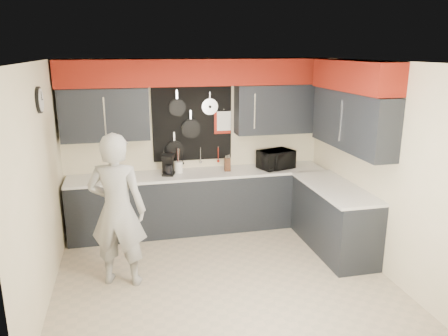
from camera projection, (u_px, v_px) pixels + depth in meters
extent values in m
plane|color=tan|center=(220.00, 273.00, 5.50)|extent=(4.00, 4.00, 0.00)
cube|color=#F4E3BD|center=(196.00, 144.00, 6.80)|extent=(4.00, 0.01, 2.60)
cube|color=black|center=(105.00, 115.00, 6.23)|extent=(1.24, 0.32, 0.75)
cube|color=black|center=(278.00, 109.00, 6.79)|extent=(1.34, 0.32, 0.75)
cube|color=maroon|center=(196.00, 72.00, 6.34)|extent=(3.94, 0.36, 0.38)
cube|color=black|center=(192.00, 123.00, 6.69)|extent=(1.22, 0.03, 1.15)
cylinder|color=black|center=(177.00, 108.00, 6.54)|extent=(0.26, 0.04, 0.26)
cylinder|color=black|center=(191.00, 129.00, 6.67)|extent=(0.30, 0.04, 0.30)
cylinder|color=black|center=(175.00, 149.00, 6.69)|extent=(0.27, 0.04, 0.27)
cylinder|color=silver|center=(210.00, 107.00, 6.65)|extent=(0.25, 0.02, 0.25)
cube|color=#9A1A0B|center=(222.00, 123.00, 6.78)|extent=(0.26, 0.01, 0.34)
cube|color=white|center=(224.00, 121.00, 6.76)|extent=(0.22, 0.01, 0.30)
cylinder|color=silver|center=(164.00, 157.00, 6.70)|extent=(0.01, 0.01, 0.20)
cylinder|color=silver|center=(183.00, 156.00, 6.76)|extent=(0.01, 0.01, 0.20)
cylinder|color=silver|center=(201.00, 155.00, 6.83)|extent=(0.01, 0.01, 0.20)
cylinder|color=silver|center=(218.00, 154.00, 6.89)|extent=(0.01, 0.01, 0.20)
cube|color=#F4E3BD|center=(372.00, 164.00, 5.59)|extent=(0.01, 3.50, 2.60)
cube|color=black|center=(352.00, 121.00, 5.70)|extent=(0.32, 1.70, 0.75)
cube|color=maroon|center=(354.00, 76.00, 5.54)|extent=(0.36, 1.70, 0.38)
cube|color=#F4E3BD|center=(40.00, 186.00, 4.73)|extent=(0.01, 3.50, 2.60)
cylinder|color=black|center=(39.00, 100.00, 4.87)|extent=(0.04, 0.30, 0.30)
cylinder|color=white|center=(41.00, 100.00, 4.88)|extent=(0.01, 0.26, 0.26)
cube|color=black|center=(200.00, 202.00, 6.75)|extent=(3.90, 0.60, 0.88)
cube|color=silver|center=(200.00, 174.00, 6.61)|extent=(3.90, 0.63, 0.04)
cube|color=black|center=(334.00, 219.00, 6.08)|extent=(0.60, 1.60, 0.88)
cube|color=silver|center=(335.00, 188.00, 5.96)|extent=(0.63, 1.60, 0.04)
cube|color=black|center=(203.00, 232.00, 6.61)|extent=(3.90, 0.06, 0.10)
imported|color=black|center=(276.00, 159.00, 6.81)|extent=(0.61, 0.50, 0.29)
cube|color=#3B1A12|center=(227.00, 165.00, 6.68)|extent=(0.10, 0.10, 0.20)
cylinder|color=white|center=(178.00, 167.00, 6.60)|extent=(0.13, 0.13, 0.17)
cube|color=black|center=(169.00, 174.00, 6.49)|extent=(0.22, 0.24, 0.03)
cube|color=black|center=(168.00, 163.00, 6.52)|extent=(0.18, 0.10, 0.28)
cube|color=black|center=(168.00, 157.00, 6.41)|extent=(0.22, 0.24, 0.06)
cylinder|color=black|center=(169.00, 169.00, 6.45)|extent=(0.10, 0.10, 0.13)
imported|color=#AAAAA8|center=(117.00, 211.00, 5.06)|extent=(0.77, 0.62, 1.84)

